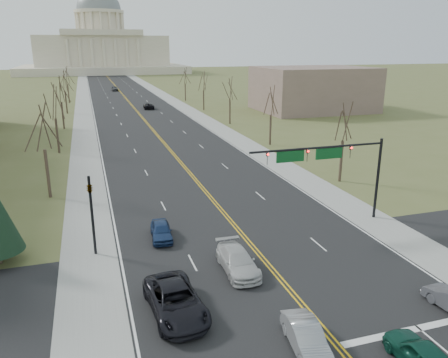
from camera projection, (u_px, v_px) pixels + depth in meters
ground at (328, 335)px, 23.21m from camera, size 600.00×600.00×0.00m
road at (127, 100)px, 123.57m from camera, size 20.00×380.00×0.01m
cross_road at (281, 279)px, 28.68m from camera, size 120.00×14.00×0.01m
sidewalk_left at (83, 102)px, 120.13m from camera, size 4.00×380.00×0.03m
sidewalk_right at (169, 99)px, 127.00m from camera, size 4.00×380.00×0.03m
center_line at (127, 100)px, 123.56m from camera, size 0.42×380.00×0.01m
edge_line_left at (91, 101)px, 120.76m from camera, size 0.15×380.00×0.01m
edge_line_right at (162, 99)px, 126.37m from camera, size 0.15×380.00×0.01m
stop_bar at (419, 328)px, 23.72m from camera, size 9.50×0.50×0.01m
capitol at (102, 47)px, 247.07m from camera, size 90.00×60.00×50.00m
signal_mast at (328, 159)px, 35.97m from camera, size 12.12×0.44×7.20m
signal_left at (91, 207)px, 31.14m from camera, size 0.32×0.36×6.00m
tree_r_0 at (344, 124)px, 47.63m from camera, size 3.74×3.74×8.50m
tree_l_0 at (42, 130)px, 42.28m from camera, size 3.96×3.96×9.00m
tree_r_1 at (271, 102)px, 65.87m from camera, size 3.74×3.74×8.50m
tree_l_1 at (54, 104)px, 60.53m from camera, size 3.96×3.96×9.00m
tree_r_2 at (230, 90)px, 84.12m from camera, size 3.74×3.74×8.50m
tree_l_2 at (60, 91)px, 78.78m from camera, size 3.96×3.96×9.00m
tree_r_3 at (203, 82)px, 102.37m from camera, size 3.74×3.74×8.50m
tree_l_3 at (64, 82)px, 97.03m from camera, size 3.96×3.96×9.00m
tree_r_4 at (185, 77)px, 120.62m from camera, size 3.74×3.74×8.50m
tree_l_4 at (67, 77)px, 115.27m from camera, size 3.96×3.96×9.00m
bldg_right_mass at (313, 89)px, 102.54m from camera, size 25.00×20.00×10.00m
car_nb_inner_lead at (423, 356)px, 20.47m from camera, size 2.06×4.53×1.51m
car_sb_inner_lead at (306, 337)px, 21.89m from camera, size 1.99×4.37×1.39m
car_sb_outer_lead at (176, 301)px, 24.77m from camera, size 3.21×6.20×1.67m
car_sb_inner_second at (238, 261)px, 29.57m from camera, size 2.15×5.13×1.48m
car_sb_outer_second at (161, 231)px, 34.55m from camera, size 1.89×4.06×1.35m
car_far_nb at (149, 106)px, 106.21m from camera, size 2.59×5.19×1.41m
car_far_sb at (115, 88)px, 148.16m from camera, size 2.21×4.90×1.63m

